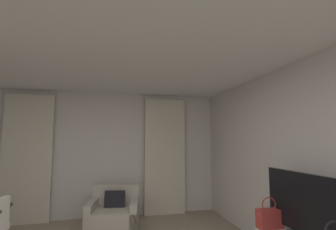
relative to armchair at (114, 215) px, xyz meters
The scene contains 8 objects.
wall_window 1.37m from the armchair, 108.48° to the left, with size 5.12×0.06×2.60m.
wall_right 3.31m from the armchair, 44.22° to the right, with size 0.06×6.12×2.60m.
ceiling 3.24m from the armchair, 97.32° to the right, with size 5.12×6.12×0.06m, color white.
curtain_left_panel 2.06m from the armchair, 156.76° to the left, with size 0.90×0.06×2.50m.
curtain_right_panel 1.64m from the armchair, 33.04° to the left, with size 0.90×0.06×2.50m.
armchair is the anchor object (origin of this frame).
tv_flatscreen 3.09m from the armchair, 50.28° to the right, with size 0.20×1.11×0.70m.
handbag_primary 2.66m from the armchair, 46.78° to the right, with size 0.30×0.14×0.37m.
Camera 1 is at (0.18, -2.45, 1.60)m, focal length 26.37 mm.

